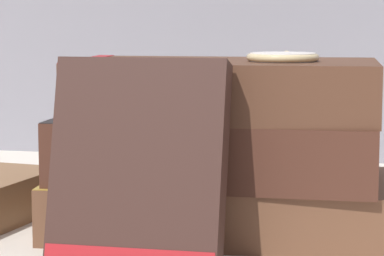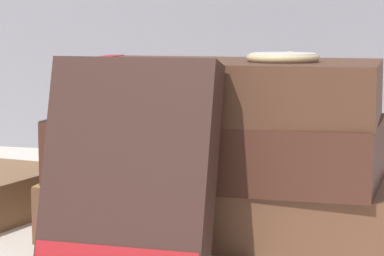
{
  "view_description": "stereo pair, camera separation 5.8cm",
  "coord_description": "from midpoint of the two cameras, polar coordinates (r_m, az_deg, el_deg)",
  "views": [
    {
      "loc": [
        0.15,
        -0.61,
        0.16
      ],
      "look_at": [
        0.02,
        0.01,
        0.08
      ],
      "focal_mm": 85.0,
      "sensor_mm": 36.0,
      "label": 1
    },
    {
      "loc": [
        0.21,
        -0.6,
        0.16
      ],
      "look_at": [
        0.02,
        0.01,
        0.08
      ],
      "focal_mm": 85.0,
      "sensor_mm": 36.0,
      "label": 2
    }
  ],
  "objects": [
    {
      "name": "book_leaning_front",
      "position": [
        0.58,
        -0.68,
        -2.68
      ],
      "size": [
        0.11,
        0.06,
        0.13
      ],
      "rotation": [
        -0.26,
        0.0,
        0.0
      ],
      "color": "#331E19",
      "rests_on": "ground_plane"
    },
    {
      "name": "book_flat_middle",
      "position": [
        0.66,
        3.8,
        -1.3
      ],
      "size": [
        0.23,
        0.13,
        0.05
      ],
      "rotation": [
        0.0,
        0.0,
        0.02
      ],
      "color": "#422319",
      "rests_on": "book_flat_bottom"
    },
    {
      "name": "book_flat_bottom",
      "position": [
        0.67,
        4.04,
        -4.87
      ],
      "size": [
        0.26,
        0.15,
        0.04
      ],
      "rotation": [
        0.0,
        0.0,
        0.07
      ],
      "color": "brown",
      "rests_on": "ground_plane"
    },
    {
      "name": "ground_plane",
      "position": [
        0.65,
        0.63,
        -7.12
      ],
      "size": [
        3.0,
        3.0,
        0.0
      ],
      "primitive_type": "plane",
      "color": "beige"
    },
    {
      "name": "pocket_watch",
      "position": [
        0.64,
        8.34,
        4.39
      ],
      "size": [
        0.05,
        0.05,
        0.01
      ],
      "color": "silver",
      "rests_on": "book_flat_top"
    },
    {
      "name": "book_flat_top",
      "position": [
        0.65,
        4.27,
        2.41
      ],
      "size": [
        0.22,
        0.13,
        0.04
      ],
      "rotation": [
        0.0,
        0.0,
        0.06
      ],
      "color": "#4C2D1E",
      "rests_on": "book_flat_middle"
    }
  ]
}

